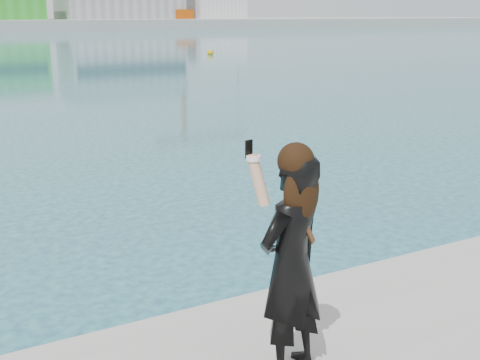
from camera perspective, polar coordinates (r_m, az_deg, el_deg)
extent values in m
cube|color=silver|center=(144.33, -2.44, 16.23)|extent=(12.00, 10.00, 6.00)
cube|color=#D0530C|center=(136.47, -5.55, 15.38)|extent=(4.00, 4.00, 2.00)
sphere|color=#DCA10B|center=(48.92, -2.83, 11.77)|extent=(0.50, 0.50, 0.50)
imported|color=black|center=(4.03, 4.85, -8.16)|extent=(0.65, 0.52, 1.55)
sphere|color=black|center=(3.79, 5.33, 1.81)|extent=(0.24, 0.24, 0.24)
ellipsoid|color=black|center=(3.81, 5.85, -1.18)|extent=(0.26, 0.13, 0.41)
cylinder|color=tan|center=(3.72, 1.74, 0.00)|extent=(0.12, 0.19, 0.33)
cylinder|color=white|center=(3.72, 1.30, 2.10)|extent=(0.09, 0.09, 0.03)
cube|color=black|center=(3.73, 0.85, 2.97)|extent=(0.06, 0.03, 0.11)
cube|color=#4C2D14|center=(3.89, 6.21, -4.19)|extent=(0.21, 0.08, 0.32)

